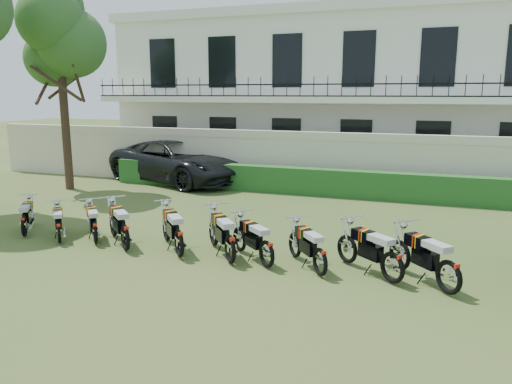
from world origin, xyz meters
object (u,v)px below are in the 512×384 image
at_px(motorcycle_2, 95,227).
at_px(motorcycle_4, 179,237).
at_px(motorcycle_1, 59,228).
at_px(motorcycle_7, 320,255).
at_px(motorcycle_3, 125,231).
at_px(motorcycle_5, 230,242).
at_px(tree_west_near, 60,36).
at_px(suv, 178,161).
at_px(motorcycle_0, 24,221).
at_px(motorcycle_9, 449,269).
at_px(motorcycle_6, 267,247).
at_px(motorcycle_8, 393,260).

height_order(motorcycle_2, motorcycle_4, motorcycle_4).
bearing_deg(motorcycle_1, motorcycle_4, -40.81).
distance_m(motorcycle_1, motorcycle_2, 0.94).
relative_size(motorcycle_1, motorcycle_7, 0.88).
height_order(motorcycle_3, motorcycle_5, motorcycle_5).
height_order(tree_west_near, suv, tree_west_near).
bearing_deg(motorcycle_0, motorcycle_3, -37.75).
distance_m(motorcycle_3, motorcycle_9, 7.29).
height_order(motorcycle_0, motorcycle_6, motorcycle_6).
height_order(motorcycle_0, motorcycle_8, motorcycle_8).
bearing_deg(tree_west_near, motorcycle_7, -27.88).
bearing_deg(suv, motorcycle_7, -118.06).
height_order(motorcycle_8, motorcycle_9, motorcycle_9).
xyz_separation_m(motorcycle_4, suv, (-4.91, 8.92, 0.38)).
bearing_deg(motorcycle_8, motorcycle_1, 130.80).
distance_m(tree_west_near, motorcycle_0, 8.81).
distance_m(motorcycle_3, motorcycle_4, 1.45).
relative_size(motorcycle_2, suv, 0.21).
height_order(motorcycle_2, motorcycle_6, motorcycle_6).
xyz_separation_m(tree_west_near, motorcycle_1, (4.80, -6.10, -5.47)).
relative_size(motorcycle_1, motorcycle_5, 0.80).
bearing_deg(motorcycle_2, motorcycle_7, -45.39).
bearing_deg(suv, tree_west_near, 150.61).
distance_m(motorcycle_6, motorcycle_9, 3.71).
height_order(motorcycle_4, motorcycle_9, motorcycle_9).
bearing_deg(motorcycle_3, motorcycle_4, -46.28).
distance_m(motorcycle_1, motorcycle_4, 3.40).
height_order(tree_west_near, motorcycle_6, tree_west_near).
bearing_deg(suv, motorcycle_5, -125.84).
xyz_separation_m(tree_west_near, motorcycle_6, (10.33, -6.01, -5.41)).
relative_size(motorcycle_4, motorcycle_5, 0.97).
relative_size(tree_west_near, motorcycle_1, 6.03).
distance_m(motorcycle_6, motorcycle_8, 2.65).
relative_size(motorcycle_1, motorcycle_8, 0.81).
relative_size(motorcycle_4, motorcycle_7, 1.07).
distance_m(motorcycle_9, suv, 14.09).
bearing_deg(motorcycle_2, motorcycle_5, -45.73).
bearing_deg(motorcycle_3, motorcycle_1, 134.09).
distance_m(motorcycle_1, motorcycle_6, 5.53).
distance_m(motorcycle_2, motorcycle_6, 4.63).
bearing_deg(motorcycle_2, motorcycle_0, 140.31).
relative_size(motorcycle_4, motorcycle_9, 1.00).
distance_m(motorcycle_4, suv, 10.19).
bearing_deg(motorcycle_2, motorcycle_8, -44.19).
bearing_deg(motorcycle_0, motorcycle_9, -37.38).
bearing_deg(tree_west_near, motorcycle_8, -24.86).
bearing_deg(motorcycle_9, motorcycle_0, 135.55).
height_order(tree_west_near, motorcycle_1, tree_west_near).
xyz_separation_m(tree_west_near, motorcycle_4, (8.20, -6.04, -5.37)).
height_order(motorcycle_7, suv, suv).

